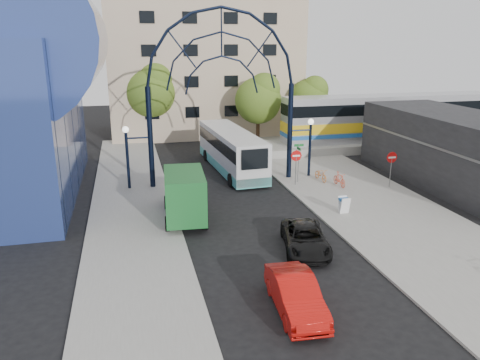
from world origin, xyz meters
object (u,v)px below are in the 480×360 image
object	(u,v)px
gateway_arch	(222,61)
train_car	(409,116)
street_name_sign	(299,155)
tree_north_b	(152,89)
black_suv	(305,238)
red_sedan	(296,294)
city_bus	(231,150)
tree_north_c	(310,97)
do_not_enter_sign	(392,161)
bike_near_a	(321,174)
bike_near_b	(339,179)
stop_sign	(296,159)
green_truck	(184,194)
sandwich_board	(344,203)
tree_north_a	(260,98)

from	to	relation	value
gateway_arch	train_car	world-z (taller)	gateway_arch
street_name_sign	tree_north_b	distance (m)	19.81
black_suv	red_sedan	distance (m)	5.52
city_bus	black_suv	xyz separation A→B (m)	(0.26, -15.35, -1.03)
tree_north_c	do_not_enter_sign	bearing A→B (deg)	-93.58
bike_near_a	bike_near_b	xyz separation A→B (m)	(0.73, -1.55, 0.03)
stop_sign	street_name_sign	distance (m)	0.74
stop_sign	green_truck	bearing A→B (deg)	-152.60
tree_north_b	tree_north_c	bearing A→B (deg)	-7.12
gateway_arch	sandwich_board	bearing A→B (deg)	-55.09
train_car	tree_north_a	bearing A→B (deg)	164.20
black_suv	bike_near_a	distance (m)	11.87
city_bus	green_truck	distance (m)	10.83
tree_north_c	bike_near_b	bearing A→B (deg)	-104.69
street_name_sign	city_bus	distance (m)	6.10
tree_north_a	street_name_sign	bearing A→B (deg)	-93.96
train_car	street_name_sign	bearing A→B (deg)	-147.58
stop_sign	green_truck	distance (m)	9.45
train_car	black_suv	bearing A→B (deg)	-132.54
gateway_arch	tree_north_a	distance (m)	13.98
gateway_arch	city_bus	distance (m)	7.77
gateway_arch	tree_north_b	distance (m)	16.72
gateway_arch	tree_north_c	distance (m)	18.95
black_suv	bike_near_b	bearing A→B (deg)	68.87
do_not_enter_sign	bike_near_b	size ratio (longest dim) A/B	1.54
gateway_arch	city_bus	xyz separation A→B (m)	(1.35, 3.31, -6.91)
do_not_enter_sign	tree_north_a	xyz separation A→B (m)	(-4.88, 15.93, 2.63)
gateway_arch	bike_near_a	xyz separation A→B (m)	(6.95, -1.45, -7.99)
do_not_enter_sign	green_truck	xyz separation A→B (m)	(-14.58, -2.34, -0.50)
green_truck	bike_near_a	xyz separation A→B (m)	(10.53, 4.90, -0.90)
city_bus	green_truck	world-z (taller)	city_bus
red_sedan	sandwich_board	bearing A→B (deg)	58.54
black_suv	tree_north_c	bearing A→B (deg)	80.71
do_not_enter_sign	tree_north_c	size ratio (longest dim) A/B	0.38
city_bus	bike_near_b	distance (m)	9.00
street_name_sign	tree_north_c	xyz separation A→B (m)	(6.92, 15.33, 2.15)
gateway_arch	tree_north_b	bearing A→B (deg)	103.68
sandwich_board	train_car	size ratio (longest dim) A/B	0.04
street_name_sign	tree_north_a	bearing A→B (deg)	86.04
do_not_enter_sign	tree_north_a	bearing A→B (deg)	107.03
city_bus	bike_near_a	world-z (taller)	city_bus
do_not_enter_sign	bike_near_a	size ratio (longest dim) A/B	1.45
train_car	tree_north_b	bearing A→B (deg)	161.64
sandwich_board	tree_north_a	distance (m)	20.33
tree_north_b	bike_near_a	distance (m)	21.00
gateway_arch	do_not_enter_sign	distance (m)	13.43
sandwich_board	green_truck	size ratio (longest dim) A/B	0.17
tree_north_b	green_truck	distance (m)	22.59
green_truck	black_suv	size ratio (longest dim) A/B	1.34
street_name_sign	red_sedan	bearing A→B (deg)	-110.80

